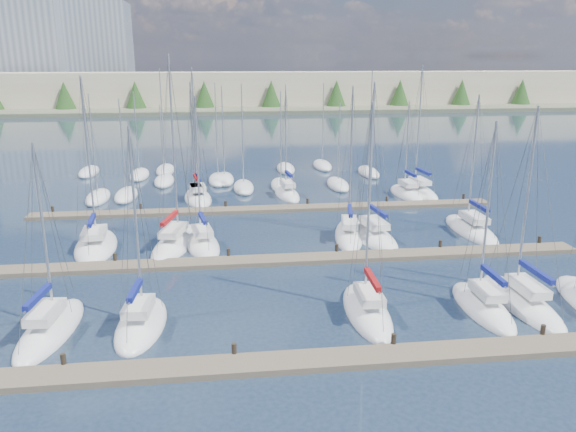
{
  "coord_description": "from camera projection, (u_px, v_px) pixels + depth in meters",
  "views": [
    {
      "loc": [
        -4.37,
        -21.67,
        14.26
      ],
      "look_at": [
        0.0,
        14.0,
        4.0
      ],
      "focal_mm": 35.0,
      "sensor_mm": 36.0,
      "label": 1
    }
  ],
  "objects": [
    {
      "name": "sailboat_j",
      "position": [
        202.0,
        244.0,
        43.66
      ],
      "size": [
        3.68,
        7.45,
        12.2
      ],
      "rotation": [
        0.0,
        0.0,
        0.17
      ],
      "color": "white",
      "rests_on": "ground"
    },
    {
      "name": "sailboat_q",
      "position": [
        406.0,
        193.0,
        59.75
      ],
      "size": [
        2.75,
        7.18,
        10.58
      ],
      "rotation": [
        0.0,
        0.0,
        0.04
      ],
      "color": "white",
      "rests_on": "ground"
    },
    {
      "name": "dock_near",
      "position": [
        318.0,
        361.0,
        26.99
      ],
      "size": [
        44.0,
        1.93,
        1.1
      ],
      "color": "#6B5E4C",
      "rests_on": "ground"
    },
    {
      "name": "sailboat_i",
      "position": [
        176.0,
        243.0,
        43.96
      ],
      "size": [
        4.67,
        9.77,
        15.19
      ],
      "rotation": [
        0.0,
        0.0,
        -0.22
      ],
      "color": "white",
      "rests_on": "ground"
    },
    {
      "name": "sailboat_c",
      "position": [
        141.0,
        324.0,
        30.63
      ],
      "size": [
        3.04,
        6.96,
        11.62
      ],
      "rotation": [
        0.0,
        0.0,
        -0.07
      ],
      "color": "white",
      "rests_on": "ground"
    },
    {
      "name": "sailboat_d",
      "position": [
        367.0,
        311.0,
        32.18
      ],
      "size": [
        2.65,
        7.75,
        12.7
      ],
      "rotation": [
        0.0,
        0.0,
        -0.03
      ],
      "color": "white",
      "rests_on": "ground"
    },
    {
      "name": "shoreline",
      "position": [
        187.0,
        80.0,
        164.46
      ],
      "size": [
        400.0,
        60.0,
        38.0
      ],
      "color": "#666B51",
      "rests_on": "ground"
    },
    {
      "name": "sailboat_e",
      "position": [
        483.0,
        307.0,
        32.7
      ],
      "size": [
        2.45,
        7.18,
        11.62
      ],
      "rotation": [
        0.0,
        0.0,
        -0.02
      ],
      "color": "white",
      "rests_on": "ground"
    },
    {
      "name": "sailboat_b",
      "position": [
        51.0,
        330.0,
        29.99
      ],
      "size": [
        3.19,
        7.92,
        10.86
      ],
      "rotation": [
        0.0,
        0.0,
        -0.11
      ],
      "color": "white",
      "rests_on": "ground"
    },
    {
      "name": "dock_mid",
      "position": [
        285.0,
        260.0,
        40.36
      ],
      "size": [
        44.0,
        1.93,
        1.1
      ],
      "color": "#6B5E4C",
      "rests_on": "ground"
    },
    {
      "name": "sailboat_k",
      "position": [
        349.0,
        235.0,
        45.91
      ],
      "size": [
        3.85,
        8.64,
        12.79
      ],
      "rotation": [
        0.0,
        0.0,
        -0.2
      ],
      "color": "white",
      "rests_on": "ground"
    },
    {
      "name": "sailboat_h",
      "position": [
        96.0,
        246.0,
        43.26
      ],
      "size": [
        3.78,
        8.36,
        13.62
      ],
      "rotation": [
        0.0,
        0.0,
        0.09
      ],
      "color": "white",
      "rests_on": "ground"
    },
    {
      "name": "sailboat_l",
      "position": [
        372.0,
        235.0,
        45.8
      ],
      "size": [
        3.75,
        8.93,
        13.1
      ],
      "rotation": [
        0.0,
        0.0,
        0.11
      ],
      "color": "white",
      "rests_on": "ground"
    },
    {
      "name": "sailboat_m",
      "position": [
        471.0,
        230.0,
        47.31
      ],
      "size": [
        2.69,
        8.64,
        12.06
      ],
      "rotation": [
        0.0,
        0.0,
        -0.0
      ],
      "color": "white",
      "rests_on": "ground"
    },
    {
      "name": "ground",
      "position": [
        250.0,
        157.0,
        82.38
      ],
      "size": [
        400.0,
        400.0,
        0.0
      ],
      "primitive_type": "plane",
      "color": "#233347",
      "rests_on": "ground"
    },
    {
      "name": "sailboat_o",
      "position": [
        198.0,
        198.0,
        57.82
      ],
      "size": [
        3.6,
        7.69,
        13.95
      ],
      "rotation": [
        0.0,
        0.0,
        0.13
      ],
      "color": "white",
      "rests_on": "ground"
    },
    {
      "name": "sailboat_r",
      "position": [
        418.0,
        191.0,
        60.98
      ],
      "size": [
        3.19,
        8.85,
        14.15
      ],
      "rotation": [
        0.0,
        0.0,
        0.08
      ],
      "color": "white",
      "rests_on": "ground"
    },
    {
      "name": "dock_far",
      "position": [
        268.0,
        209.0,
        53.72
      ],
      "size": [
        44.0,
        1.93,
        1.1
      ],
      "color": "#6B5E4C",
      "rests_on": "ground"
    },
    {
      "name": "sailboat_p",
      "position": [
        287.0,
        194.0,
        59.47
      ],
      "size": [
        2.93,
        6.94,
        11.75
      ],
      "rotation": [
        0.0,
        0.0,
        0.1
      ],
      "color": "white",
      "rests_on": "ground"
    },
    {
      "name": "sailboat_f",
      "position": [
        522.0,
        302.0,
        33.37
      ],
      "size": [
        2.46,
        8.63,
        12.38
      ],
      "rotation": [
        0.0,
        0.0,
        0.01
      ],
      "color": "white",
      "rests_on": "ground"
    },
    {
      "name": "sailboat_n",
      "position": [
        196.0,
        197.0,
        57.98
      ],
      "size": [
        3.1,
        7.03,
        12.54
      ],
      "rotation": [
        0.0,
        0.0,
        0.16
      ],
      "color": "white",
      "rests_on": "ground"
    },
    {
      "name": "distant_boats",
      "position": [
        221.0,
        179.0,
        66.3
      ],
      "size": [
        36.93,
        20.75,
        13.3
      ],
      "color": "#9EA0A5",
      "rests_on": "ground"
    }
  ]
}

